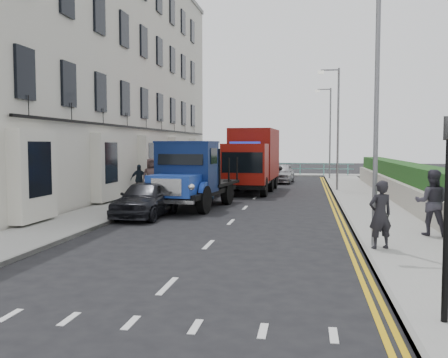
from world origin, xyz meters
TOP-DOWN VIEW (x-y plane):
  - ground at (0.00, 0.00)m, footprint 120.00×120.00m
  - pavement_west at (-5.20, 9.00)m, footprint 2.40×38.00m
  - pavement_east at (5.30, 9.00)m, footprint 2.60×38.00m
  - promenade at (0.00, 29.00)m, footprint 30.00×2.50m
  - sea_plane at (0.00, 60.00)m, footprint 120.00×120.00m
  - terrace_west at (-9.47, 13.00)m, footprint 6.31×30.20m
  - garden_east at (7.21, 9.00)m, footprint 1.45×28.00m
  - seafront_railing at (0.00, 28.20)m, footprint 13.00×0.08m
  - lamp_near at (4.18, -2.00)m, footprint 1.23×0.18m
  - lamp_mid at (4.18, 14.00)m, footprint 1.23×0.18m
  - lamp_far at (4.18, 24.00)m, footprint 1.23×0.18m
  - traffic_signal at (4.60, -7.50)m, footprint 0.16×0.20m
  - bedford_lorry at (-2.23, 4.95)m, footprint 3.02×6.12m
  - red_lorry at (-0.47, 13.36)m, footprint 2.61×6.97m
  - parked_car_front at (-3.31, 2.73)m, footprint 1.80×4.12m
  - parked_car_mid at (-2.96, 10.52)m, footprint 2.25×4.95m
  - parked_car_rear at (-3.60, 13.27)m, footprint 2.20×4.84m
  - seafront_car_left at (-0.87, 22.13)m, footprint 4.05×6.36m
  - seafront_car_right at (0.81, 20.38)m, footprint 1.85×4.10m
  - pedestrian_east_near at (4.40, -2.34)m, footprint 0.73×0.62m
  - pedestrian_east_far at (6.10, -0.20)m, footprint 1.04×0.89m
  - pedestrian_west_near at (-6.00, 9.72)m, footprint 0.97×0.58m
  - pedestrian_west_far at (-5.36, 9.69)m, footprint 1.09×0.97m

SIDE VIEW (x-z plane):
  - ground at x=0.00m, z-range 0.00..0.00m
  - sea_plane at x=0.00m, z-range 0.00..0.00m
  - pavement_west at x=-5.20m, z-range 0.00..0.12m
  - pavement_east at x=5.30m, z-range 0.00..0.12m
  - promenade at x=0.00m, z-range 0.00..0.12m
  - seafront_railing at x=0.00m, z-range 0.03..1.14m
  - seafront_car_right at x=0.81m, z-range 0.00..1.37m
  - parked_car_rear at x=-3.60m, z-range 0.00..1.37m
  - parked_car_front at x=-3.31m, z-range 0.00..1.38m
  - parked_car_mid at x=-2.96m, z-range 0.00..1.57m
  - seafront_car_left at x=-0.87m, z-range 0.00..1.63m
  - pedestrian_west_near at x=-6.00m, z-range 0.12..1.67m
  - garden_east at x=7.21m, z-range 0.02..1.77m
  - pedestrian_east_near at x=4.40m, z-range 0.12..1.82m
  - pedestrian_west_far at x=-5.36m, z-range 0.12..1.99m
  - pedestrian_east_far at x=6.10m, z-range 0.12..2.00m
  - bedford_lorry at x=-2.23m, z-range -0.11..2.68m
  - red_lorry at x=-0.47m, z-range 0.12..3.72m
  - traffic_signal at x=4.60m, z-range 0.52..3.62m
  - lamp_near at x=4.18m, z-range 0.50..7.50m
  - lamp_mid at x=4.18m, z-range 0.50..7.50m
  - lamp_far at x=4.18m, z-range 0.50..7.50m
  - terrace_west at x=-9.47m, z-range 0.04..14.29m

